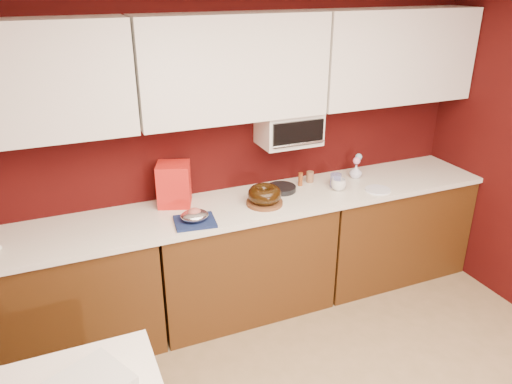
{
  "coord_description": "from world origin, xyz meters",
  "views": [
    {
      "loc": [
        -1.18,
        -1.13,
        2.42
      ],
      "look_at": [
        0.07,
        1.84,
        1.02
      ],
      "focal_mm": 35.0,
      "sensor_mm": 36.0,
      "label": 1
    }
  ],
  "objects_px": {
    "coffee_mug": "(339,183)",
    "flower_vase": "(356,171)",
    "foil_ham_nest": "(195,216)",
    "toaster_oven": "(289,128)",
    "blue_jar": "(336,180)",
    "pandoro_box": "(174,184)",
    "bundt_cake": "(265,194)"
  },
  "relations": [
    {
      "from": "foil_ham_nest",
      "to": "flower_vase",
      "type": "xyz_separation_m",
      "value": [
        1.44,
        0.28,
        0.01
      ]
    },
    {
      "from": "flower_vase",
      "to": "pandoro_box",
      "type": "bearing_deg",
      "value": 177.34
    },
    {
      "from": "bundt_cake",
      "to": "blue_jar",
      "type": "height_order",
      "value": "bundt_cake"
    },
    {
      "from": "toaster_oven",
      "to": "bundt_cake",
      "type": "height_order",
      "value": "toaster_oven"
    },
    {
      "from": "coffee_mug",
      "to": "flower_vase",
      "type": "bearing_deg",
      "value": 32.06
    },
    {
      "from": "bundt_cake",
      "to": "toaster_oven",
      "type": "bearing_deg",
      "value": 38.71
    },
    {
      "from": "toaster_oven",
      "to": "pandoro_box",
      "type": "xyz_separation_m",
      "value": [
        -0.89,
        0.01,
        -0.32
      ]
    },
    {
      "from": "foil_ham_nest",
      "to": "flower_vase",
      "type": "distance_m",
      "value": 1.47
    },
    {
      "from": "toaster_oven",
      "to": "flower_vase",
      "type": "height_order",
      "value": "toaster_oven"
    },
    {
      "from": "coffee_mug",
      "to": "blue_jar",
      "type": "xyz_separation_m",
      "value": [
        0.02,
        0.07,
        -0.0
      ]
    },
    {
      "from": "toaster_oven",
      "to": "flower_vase",
      "type": "xyz_separation_m",
      "value": [
        0.6,
        -0.06,
        -0.41
      ]
    },
    {
      "from": "foil_ham_nest",
      "to": "blue_jar",
      "type": "distance_m",
      "value": 1.21
    },
    {
      "from": "toaster_oven",
      "to": "pandoro_box",
      "type": "bearing_deg",
      "value": 179.1
    },
    {
      "from": "bundt_cake",
      "to": "flower_vase",
      "type": "xyz_separation_m",
      "value": [
        0.9,
        0.19,
        -0.02
      ]
    },
    {
      "from": "toaster_oven",
      "to": "foil_ham_nest",
      "type": "height_order",
      "value": "toaster_oven"
    },
    {
      "from": "coffee_mug",
      "to": "flower_vase",
      "type": "xyz_separation_m",
      "value": [
        0.26,
        0.17,
        0.01
      ]
    },
    {
      "from": "foil_ham_nest",
      "to": "coffee_mug",
      "type": "height_order",
      "value": "coffee_mug"
    },
    {
      "from": "foil_ham_nest",
      "to": "pandoro_box",
      "type": "relative_size",
      "value": 0.61
    },
    {
      "from": "bundt_cake",
      "to": "flower_vase",
      "type": "relative_size",
      "value": 1.99
    },
    {
      "from": "coffee_mug",
      "to": "blue_jar",
      "type": "height_order",
      "value": "coffee_mug"
    },
    {
      "from": "toaster_oven",
      "to": "coffee_mug",
      "type": "distance_m",
      "value": 0.58
    },
    {
      "from": "bundt_cake",
      "to": "pandoro_box",
      "type": "bearing_deg",
      "value": 156.8
    },
    {
      "from": "coffee_mug",
      "to": "pandoro_box",
      "type": "bearing_deg",
      "value": 169.15
    },
    {
      "from": "bundt_cake",
      "to": "foil_ham_nest",
      "type": "relative_size",
      "value": 1.28
    },
    {
      "from": "toaster_oven",
      "to": "blue_jar",
      "type": "height_order",
      "value": "toaster_oven"
    },
    {
      "from": "bundt_cake",
      "to": "pandoro_box",
      "type": "xyz_separation_m",
      "value": [
        -0.59,
        0.25,
        0.08
      ]
    },
    {
      "from": "flower_vase",
      "to": "foil_ham_nest",
      "type": "bearing_deg",
      "value": -169.2
    },
    {
      "from": "coffee_mug",
      "to": "bundt_cake",
      "type": "bearing_deg",
      "value": -178.19
    },
    {
      "from": "pandoro_box",
      "to": "blue_jar",
      "type": "xyz_separation_m",
      "value": [
        1.24,
        -0.16,
        -0.1
      ]
    },
    {
      "from": "pandoro_box",
      "to": "flower_vase",
      "type": "distance_m",
      "value": 1.49
    },
    {
      "from": "toaster_oven",
      "to": "coffee_mug",
      "type": "relative_size",
      "value": 4.1
    },
    {
      "from": "pandoro_box",
      "to": "blue_jar",
      "type": "bearing_deg",
      "value": 12.03
    }
  ]
}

